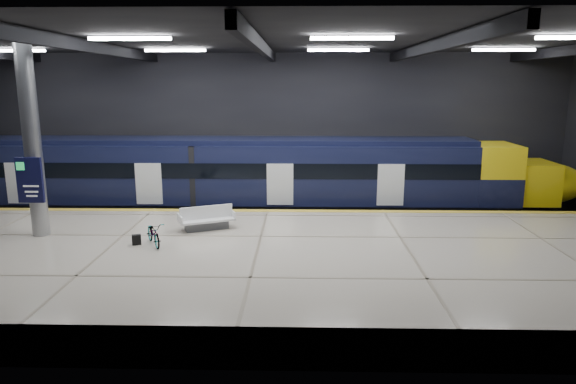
{
  "coord_description": "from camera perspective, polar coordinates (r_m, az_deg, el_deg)",
  "views": [
    {
      "loc": [
        1.4,
        -18.71,
        6.51
      ],
      "look_at": [
        0.92,
        1.5,
        2.2
      ],
      "focal_mm": 32.0,
      "sensor_mm": 36.0,
      "label": 1
    }
  ],
  "objects": [
    {
      "name": "safety_strip",
      "position": [
        22.17,
        -2.29,
        -2.08
      ],
      "size": [
        30.0,
        0.4,
        0.01
      ],
      "primitive_type": "cube",
      "color": "gold",
      "rests_on": "platform"
    },
    {
      "name": "pannier_bag",
      "position": [
        18.29,
        -16.48,
        -5.11
      ],
      "size": [
        0.34,
        0.26,
        0.35
      ],
      "primitive_type": "cube",
      "rotation": [
        0.0,
        0.0,
        0.31
      ],
      "color": "black",
      "rests_on": "platform"
    },
    {
      "name": "room_shell",
      "position": [
        18.78,
        -2.95,
        9.61
      ],
      "size": [
        30.1,
        16.1,
        8.05
      ],
      "color": "black",
      "rests_on": "ground"
    },
    {
      "name": "info_column",
      "position": [
        20.13,
        -26.58,
        4.93
      ],
      "size": [
        0.9,
        0.78,
        6.9
      ],
      "color": "#9EA0A5",
      "rests_on": "platform"
    },
    {
      "name": "bicycle",
      "position": [
        18.05,
        -14.7,
        -4.47
      ],
      "size": [
        1.22,
        1.61,
        0.81
      ],
      "primitive_type": "imported",
      "rotation": [
        0.0,
        0.0,
        0.51
      ],
      "color": "#99999E",
      "rests_on": "platform"
    },
    {
      "name": "platform",
      "position": [
        17.33,
        -3.38,
        -8.11
      ],
      "size": [
        30.0,
        11.0,
        1.1
      ],
      "primitive_type": "cube",
      "color": "beige",
      "rests_on": "ground"
    },
    {
      "name": "rails",
      "position": [
        25.09,
        -1.87,
        -2.82
      ],
      "size": [
        30.0,
        1.52,
        0.16
      ],
      "color": "gray",
      "rests_on": "ground"
    },
    {
      "name": "ground",
      "position": [
        19.86,
        -2.77,
        -7.12
      ],
      "size": [
        30.0,
        30.0,
        0.0
      ],
      "primitive_type": "plane",
      "color": "black",
      "rests_on": "ground"
    },
    {
      "name": "bench",
      "position": [
        19.55,
        -9.03,
        -3.21
      ],
      "size": [
        2.22,
        1.61,
        0.91
      ],
      "rotation": [
        0.0,
        0.0,
        0.42
      ],
      "color": "#595B60",
      "rests_on": "platform"
    },
    {
      "name": "train",
      "position": [
        24.7,
        -3.56,
        1.63
      ],
      "size": [
        29.4,
        2.84,
        3.79
      ],
      "color": "black",
      "rests_on": "ground"
    }
  ]
}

